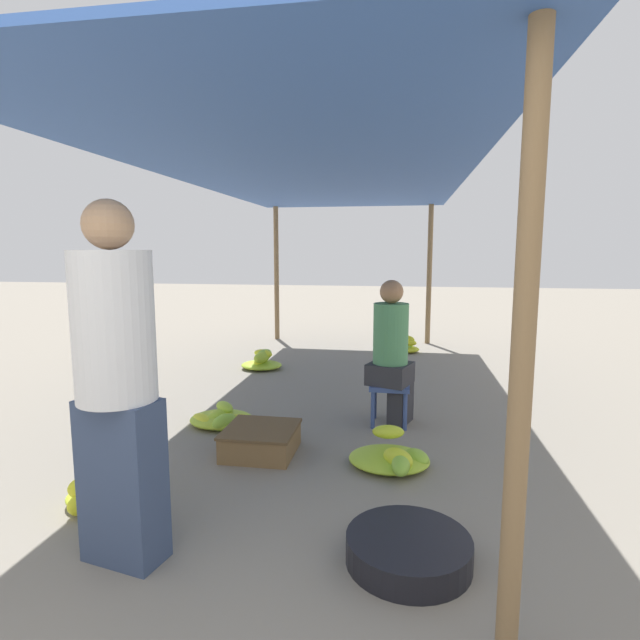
# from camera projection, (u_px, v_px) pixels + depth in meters

# --- Properties ---
(canopy_post_front_right) EXTENTS (0.08, 0.08, 2.24)m
(canopy_post_front_right) POSITION_uv_depth(u_px,v_px,m) (522.00, 366.00, 1.70)
(canopy_post_front_right) COLOR olive
(canopy_post_front_right) RESTS_ON ground
(canopy_post_back_left) EXTENTS (0.08, 0.08, 2.24)m
(canopy_post_back_left) POSITION_uv_depth(u_px,v_px,m) (277.00, 274.00, 8.45)
(canopy_post_back_left) COLOR olive
(canopy_post_back_left) RESTS_ON ground
(canopy_post_back_right) EXTENTS (0.08, 0.08, 2.24)m
(canopy_post_back_right) POSITION_uv_depth(u_px,v_px,m) (429.00, 275.00, 8.04)
(canopy_post_back_right) COLOR olive
(canopy_post_back_right) RESTS_ON ground
(canopy_tarp) EXTENTS (2.94, 6.89, 0.04)m
(canopy_tarp) POSITION_uv_depth(u_px,v_px,m) (318.00, 174.00, 4.92)
(canopy_tarp) COLOR #33569E
(canopy_tarp) RESTS_ON canopy_post_front_left
(vendor_foreground) EXTENTS (0.44, 0.44, 1.74)m
(vendor_foreground) POSITION_uv_depth(u_px,v_px,m) (117.00, 380.00, 2.35)
(vendor_foreground) COLOR #384766
(vendor_foreground) RESTS_ON ground
(stool) EXTENTS (0.34, 0.34, 0.37)m
(stool) POSITION_uv_depth(u_px,v_px,m) (390.00, 391.00, 4.35)
(stool) COLOR #384C84
(stool) RESTS_ON ground
(vendor_seated) EXTENTS (0.43, 0.43, 1.27)m
(vendor_seated) POSITION_uv_depth(u_px,v_px,m) (392.00, 351.00, 4.30)
(vendor_seated) COLOR #2D2D33
(vendor_seated) RESTS_ON ground
(basin_black) EXTENTS (0.61, 0.61, 0.14)m
(basin_black) POSITION_uv_depth(u_px,v_px,m) (408.00, 550.00, 2.43)
(basin_black) COLOR black
(basin_black) RESTS_ON ground
(banana_pile_left_0) EXTENTS (0.42, 0.44, 0.30)m
(banana_pile_left_0) POSITION_uv_depth(u_px,v_px,m) (100.00, 487.00, 2.96)
(banana_pile_left_0) COLOR yellow
(banana_pile_left_0) RESTS_ON ground
(banana_pile_left_1) EXTENTS (0.58, 0.51, 0.18)m
(banana_pile_left_1) POSITION_uv_depth(u_px,v_px,m) (221.00, 419.00, 4.34)
(banana_pile_left_1) COLOR yellow
(banana_pile_left_1) RESTS_ON ground
(banana_pile_left_2) EXTENTS (0.52, 0.47, 0.25)m
(banana_pile_left_2) POSITION_uv_depth(u_px,v_px,m) (262.00, 361.00, 6.40)
(banana_pile_left_2) COLOR #A7C72E
(banana_pile_left_2) RESTS_ON ground
(banana_pile_right_0) EXTENTS (0.60, 0.59, 0.28)m
(banana_pile_right_0) POSITION_uv_depth(u_px,v_px,m) (393.00, 458.00, 3.49)
(banana_pile_right_0) COLOR #BACF2B
(banana_pile_right_0) RESTS_ON ground
(banana_pile_right_1) EXTENTS (0.41, 0.38, 0.26)m
(banana_pile_right_1) POSITION_uv_depth(u_px,v_px,m) (405.00, 346.00, 7.45)
(banana_pile_right_1) COLOR #95C031
(banana_pile_right_1) RESTS_ON ground
(crate_near) EXTENTS (0.53, 0.53, 0.20)m
(crate_near) POSITION_uv_depth(u_px,v_px,m) (261.00, 440.00, 3.74)
(crate_near) COLOR brown
(crate_near) RESTS_ON ground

